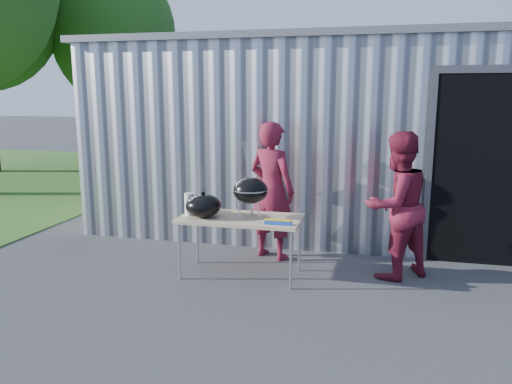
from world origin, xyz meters
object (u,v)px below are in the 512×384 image
(person_bystander, at_px, (397,206))
(folding_table, at_px, (240,220))
(person_cook, at_px, (272,191))
(kettle_grill, at_px, (250,184))

(person_bystander, bearing_deg, folding_table, -26.86)
(person_bystander, bearing_deg, person_cook, -52.21)
(kettle_grill, xyz_separation_m, person_bystander, (1.74, 0.39, -0.27))
(folding_table, distance_m, kettle_grill, 0.48)
(folding_table, xyz_separation_m, person_cook, (0.23, 0.78, 0.23))
(folding_table, height_order, person_cook, person_cook)
(kettle_grill, bearing_deg, person_bystander, 12.50)
(folding_table, bearing_deg, person_cook, 73.90)
(person_cook, height_order, person_bystander, person_cook)
(kettle_grill, distance_m, person_bystander, 1.80)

